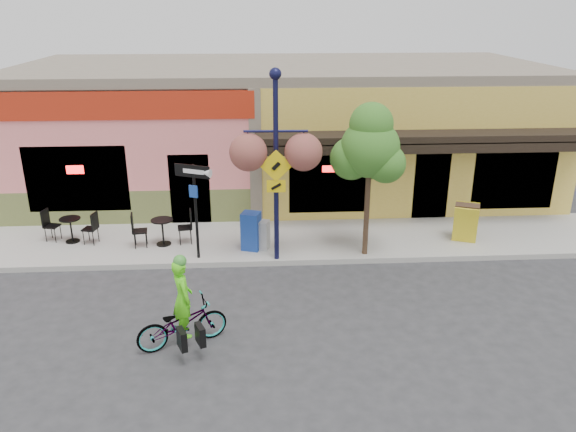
{
  "coord_description": "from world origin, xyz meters",
  "views": [
    {
      "loc": [
        -0.98,
        -12.82,
        6.47
      ],
      "look_at": [
        -0.2,
        0.5,
        1.4
      ],
      "focal_mm": 35.0,
      "sensor_mm": 36.0,
      "label": 1
    }
  ],
  "objects_px": {
    "building": "(282,126)",
    "cyclist_rider": "(183,309)",
    "bicycle": "(182,323)",
    "lamp_post": "(276,169)",
    "one_way_sign": "(196,212)",
    "newspaper_box_blue": "(251,231)",
    "street_tree": "(368,181)",
    "newspaper_box_grey": "(262,235)"
  },
  "relations": [
    {
      "from": "lamp_post",
      "to": "building",
      "type": "bearing_deg",
      "value": 87.68
    },
    {
      "from": "newspaper_box_blue",
      "to": "street_tree",
      "type": "height_order",
      "value": "street_tree"
    },
    {
      "from": "cyclist_rider",
      "to": "one_way_sign",
      "type": "xyz_separation_m",
      "value": [
        -0.08,
        3.84,
        0.62
      ]
    },
    {
      "from": "lamp_post",
      "to": "street_tree",
      "type": "distance_m",
      "value": 2.42
    },
    {
      "from": "lamp_post",
      "to": "bicycle",
      "type": "bearing_deg",
      "value": -117.34
    },
    {
      "from": "building",
      "to": "street_tree",
      "type": "relative_size",
      "value": 4.43
    },
    {
      "from": "building",
      "to": "street_tree",
      "type": "xyz_separation_m",
      "value": [
        1.89,
        -6.67,
        -0.04
      ]
    },
    {
      "from": "bicycle",
      "to": "lamp_post",
      "type": "height_order",
      "value": "lamp_post"
    },
    {
      "from": "lamp_post",
      "to": "newspaper_box_blue",
      "type": "height_order",
      "value": "lamp_post"
    },
    {
      "from": "building",
      "to": "lamp_post",
      "type": "relative_size",
      "value": 3.69
    },
    {
      "from": "building",
      "to": "one_way_sign",
      "type": "distance_m",
      "value": 7.19
    },
    {
      "from": "lamp_post",
      "to": "one_way_sign",
      "type": "bearing_deg",
      "value": 176.86
    },
    {
      "from": "lamp_post",
      "to": "newspaper_box_blue",
      "type": "distance_m",
      "value": 2.15
    },
    {
      "from": "bicycle",
      "to": "newspaper_box_blue",
      "type": "distance_m",
      "value": 4.54
    },
    {
      "from": "cyclist_rider",
      "to": "street_tree",
      "type": "distance_m",
      "value": 5.98
    },
    {
      "from": "building",
      "to": "one_way_sign",
      "type": "xyz_separation_m",
      "value": [
        -2.56,
        -6.67,
        -0.82
      ]
    },
    {
      "from": "bicycle",
      "to": "street_tree",
      "type": "xyz_separation_m",
      "value": [
        4.42,
        3.84,
        1.72
      ]
    },
    {
      "from": "street_tree",
      "to": "lamp_post",
      "type": "bearing_deg",
      "value": -175.76
    },
    {
      "from": "lamp_post",
      "to": "newspaper_box_grey",
      "type": "xyz_separation_m",
      "value": [
        -0.38,
        0.67,
        -2.06
      ]
    },
    {
      "from": "bicycle",
      "to": "newspaper_box_grey",
      "type": "height_order",
      "value": "bicycle"
    },
    {
      "from": "cyclist_rider",
      "to": "newspaper_box_blue",
      "type": "relative_size",
      "value": 1.54
    },
    {
      "from": "cyclist_rider",
      "to": "street_tree",
      "type": "xyz_separation_m",
      "value": [
        4.37,
        3.84,
        1.39
      ]
    },
    {
      "from": "cyclist_rider",
      "to": "newspaper_box_grey",
      "type": "xyz_separation_m",
      "value": [
        1.61,
        4.33,
        -0.26
      ]
    },
    {
      "from": "one_way_sign",
      "to": "street_tree",
      "type": "xyz_separation_m",
      "value": [
        4.45,
        -0.0,
        0.78
      ]
    },
    {
      "from": "cyclist_rider",
      "to": "street_tree",
      "type": "relative_size",
      "value": 0.39
    },
    {
      "from": "building",
      "to": "bicycle",
      "type": "xyz_separation_m",
      "value": [
        -2.53,
        -10.51,
        -1.77
      ]
    },
    {
      "from": "cyclist_rider",
      "to": "lamp_post",
      "type": "relative_size",
      "value": 0.33
    },
    {
      "from": "newspaper_box_blue",
      "to": "bicycle",
      "type": "bearing_deg",
      "value": -89.55
    },
    {
      "from": "lamp_post",
      "to": "newspaper_box_grey",
      "type": "relative_size",
      "value": 6.11
    },
    {
      "from": "one_way_sign",
      "to": "newspaper_box_blue",
      "type": "xyz_separation_m",
      "value": [
        1.4,
        0.48,
        -0.75
      ]
    },
    {
      "from": "newspaper_box_blue",
      "to": "street_tree",
      "type": "bearing_deg",
      "value": 9.0
    },
    {
      "from": "cyclist_rider",
      "to": "newspaper_box_grey",
      "type": "height_order",
      "value": "cyclist_rider"
    },
    {
      "from": "newspaper_box_grey",
      "to": "one_way_sign",
      "type": "bearing_deg",
      "value": -144.98
    },
    {
      "from": "lamp_post",
      "to": "newspaper_box_blue",
      "type": "xyz_separation_m",
      "value": [
        -0.67,
        0.66,
        -1.94
      ]
    },
    {
      "from": "newspaper_box_grey",
      "to": "cyclist_rider",
      "type": "bearing_deg",
      "value": -91.68
    },
    {
      "from": "building",
      "to": "street_tree",
      "type": "bearing_deg",
      "value": -74.2
    },
    {
      "from": "newspaper_box_grey",
      "to": "street_tree",
      "type": "height_order",
      "value": "street_tree"
    },
    {
      "from": "building",
      "to": "cyclist_rider",
      "type": "xyz_separation_m",
      "value": [
        -2.48,
        -10.51,
        -1.44
      ]
    },
    {
      "from": "one_way_sign",
      "to": "street_tree",
      "type": "height_order",
      "value": "street_tree"
    },
    {
      "from": "one_way_sign",
      "to": "street_tree",
      "type": "bearing_deg",
      "value": 23.85
    },
    {
      "from": "newspaper_box_grey",
      "to": "street_tree",
      "type": "xyz_separation_m",
      "value": [
        2.76,
        -0.5,
        1.65
      ]
    },
    {
      "from": "building",
      "to": "bicycle",
      "type": "relative_size",
      "value": 9.89
    }
  ]
}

